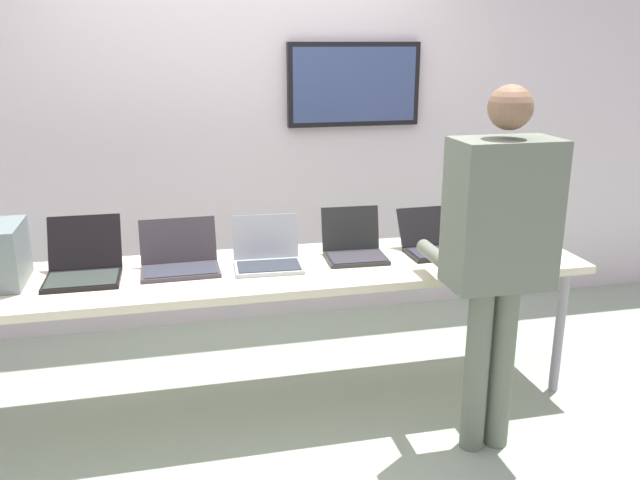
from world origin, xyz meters
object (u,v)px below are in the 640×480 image
object	(u,v)px
laptop_station_4	(437,242)
laptop_station_2	(267,255)
laptop_station_3	(354,247)
laptop_station_5	(513,236)
laptop_station_1	(180,259)
workbench	(274,276)
laptop_station_0	(84,265)
person	(498,240)

from	to	relation	value
laptop_station_4	laptop_station_2	bearing A→B (deg)	-178.05
laptop_station_2	laptop_station_3	distance (m)	0.46
laptop_station_3	laptop_station_4	distance (m)	0.46
laptop_station_5	laptop_station_1	bearing A→B (deg)	179.67
workbench	laptop_station_5	distance (m)	1.34
workbench	laptop_station_2	xyz separation A→B (m)	(-0.03, 0.03, 0.10)
laptop_station_0	laptop_station_4	bearing A→B (deg)	-0.16
laptop_station_1	laptop_station_4	xyz separation A→B (m)	(1.35, -0.01, -0.00)
workbench	laptop_station_5	xyz separation A→B (m)	(1.34, 0.06, 0.11)
laptop_station_1	laptop_station_2	xyz separation A→B (m)	(0.43, -0.04, 0.00)
laptop_station_0	laptop_station_2	bearing A→B (deg)	-2.37
laptop_station_3	laptop_station_5	distance (m)	0.90
person	workbench	bearing A→B (deg)	144.75
laptop_station_2	laptop_station_3	bearing A→B (deg)	4.98
laptop_station_0	laptop_station_1	size ratio (longest dim) A/B	1.02
workbench	laptop_station_0	size ratio (longest dim) A/B	8.16
laptop_station_0	laptop_station_1	distance (m)	0.45
workbench	laptop_station_5	world-z (taller)	laptop_station_5
laptop_station_3	person	size ratio (longest dim) A/B	0.19
workbench	laptop_station_1	distance (m)	0.47
laptop_station_3	laptop_station_4	xyz separation A→B (m)	(0.46, -0.01, -0.01)
laptop_station_2	laptop_station_3	world-z (taller)	laptop_station_3
workbench	laptop_station_0	world-z (taller)	laptop_station_0
laptop_station_0	person	world-z (taller)	person
laptop_station_0	laptop_station_3	world-z (taller)	laptop_station_0
laptop_station_0	laptop_station_4	xyz separation A→B (m)	(1.80, -0.01, -0.01)
laptop_station_1	laptop_station_5	world-z (taller)	laptop_station_5
laptop_station_0	laptop_station_2	distance (m)	0.88
laptop_station_0	laptop_station_2	world-z (taller)	laptop_station_0
laptop_station_2	person	world-z (taller)	person
laptop_station_3	laptop_station_0	bearing A→B (deg)	-179.84
laptop_station_1	laptop_station_5	xyz separation A→B (m)	(1.79, -0.01, 0.00)
laptop_station_5	laptop_station_4	bearing A→B (deg)	179.45
laptop_station_1	person	distance (m)	1.52
workbench	laptop_station_4	xyz separation A→B (m)	(0.89, 0.06, 0.10)
laptop_station_2	laptop_station_5	xyz separation A→B (m)	(1.36, 0.03, 0.00)
laptop_station_4	laptop_station_5	bearing A→B (deg)	-0.55
workbench	laptop_station_1	bearing A→B (deg)	171.87
workbench	laptop_station_3	world-z (taller)	laptop_station_3
laptop_station_2	laptop_station_4	xyz separation A→B (m)	(0.92, 0.03, -0.01)
workbench	laptop_station_4	distance (m)	0.90
workbench	person	distance (m)	1.12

